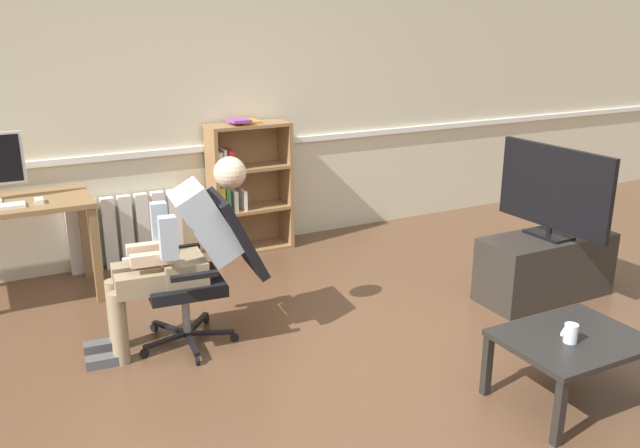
{
  "coord_description": "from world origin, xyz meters",
  "views": [
    {
      "loc": [
        -1.76,
        -2.84,
        2.02
      ],
      "look_at": [
        0.15,
        0.85,
        0.7
      ],
      "focal_mm": 37.19,
      "sensor_mm": 36.0,
      "label": 1
    }
  ],
  "objects_px": {
    "tv_stand": "(545,267)",
    "drinking_glass": "(571,333)",
    "person_seated": "(179,249)",
    "bookshelf": "(244,190)",
    "spare_remote": "(567,330)",
    "office_chair": "(208,264)",
    "tv_screen": "(554,190)",
    "radiator": "(127,231)",
    "computer_mouse": "(39,201)",
    "coffee_table": "(572,345)"
  },
  "relations": [
    {
      "from": "office_chair",
      "to": "spare_remote",
      "type": "xyz_separation_m",
      "value": [
        1.5,
        -1.53,
        -0.12
      ]
    },
    {
      "from": "office_chair",
      "to": "coffee_table",
      "type": "height_order",
      "value": "office_chair"
    },
    {
      "from": "drinking_glass",
      "to": "person_seated",
      "type": "bearing_deg",
      "value": 134.07
    },
    {
      "from": "coffee_table",
      "to": "drinking_glass",
      "type": "distance_m",
      "value": 0.12
    },
    {
      "from": "bookshelf",
      "to": "spare_remote",
      "type": "height_order",
      "value": "bookshelf"
    },
    {
      "from": "spare_remote",
      "to": "coffee_table",
      "type": "bearing_deg",
      "value": -49.78
    },
    {
      "from": "spare_remote",
      "to": "drinking_glass",
      "type": "bearing_deg",
      "value": -70.87
    },
    {
      "from": "computer_mouse",
      "to": "radiator",
      "type": "relative_size",
      "value": 0.11
    },
    {
      "from": "person_seated",
      "to": "drinking_glass",
      "type": "relative_size",
      "value": 11.8
    },
    {
      "from": "coffee_table",
      "to": "drinking_glass",
      "type": "height_order",
      "value": "drinking_glass"
    },
    {
      "from": "bookshelf",
      "to": "radiator",
      "type": "xyz_separation_m",
      "value": [
        -1.01,
        0.1,
        -0.25
      ]
    },
    {
      "from": "person_seated",
      "to": "computer_mouse",
      "type": "bearing_deg",
      "value": -142.02
    },
    {
      "from": "computer_mouse",
      "to": "person_seated",
      "type": "height_order",
      "value": "person_seated"
    },
    {
      "from": "radiator",
      "to": "spare_remote",
      "type": "distance_m",
      "value": 3.56
    },
    {
      "from": "tv_stand",
      "to": "drinking_glass",
      "type": "xyz_separation_m",
      "value": [
        -0.99,
        -1.13,
        0.2
      ]
    },
    {
      "from": "tv_stand",
      "to": "coffee_table",
      "type": "distance_m",
      "value": 1.44
    },
    {
      "from": "bookshelf",
      "to": "office_chair",
      "type": "xyz_separation_m",
      "value": [
        -0.82,
        -1.5,
        -0.03
      ]
    },
    {
      "from": "office_chair",
      "to": "tv_screen",
      "type": "bearing_deg",
      "value": 83.9
    },
    {
      "from": "bookshelf",
      "to": "drinking_glass",
      "type": "xyz_separation_m",
      "value": [
        0.59,
        -3.13,
        -0.11
      ]
    },
    {
      "from": "office_chair",
      "to": "tv_screen",
      "type": "height_order",
      "value": "tv_screen"
    },
    {
      "from": "office_chair",
      "to": "person_seated",
      "type": "distance_m",
      "value": 0.21
    },
    {
      "from": "radiator",
      "to": "spare_remote",
      "type": "xyz_separation_m",
      "value": [
        1.69,
        -3.13,
        0.1
      ]
    },
    {
      "from": "radiator",
      "to": "tv_stand",
      "type": "distance_m",
      "value": 3.34
    },
    {
      "from": "bookshelf",
      "to": "tv_screen",
      "type": "bearing_deg",
      "value": -51.45
    },
    {
      "from": "person_seated",
      "to": "tv_stand",
      "type": "height_order",
      "value": "person_seated"
    },
    {
      "from": "radiator",
      "to": "coffee_table",
      "type": "bearing_deg",
      "value": -62.38
    },
    {
      "from": "bookshelf",
      "to": "spare_remote",
      "type": "xyz_separation_m",
      "value": [
        0.68,
        -3.03,
        -0.15
      ]
    },
    {
      "from": "person_seated",
      "to": "tv_screen",
      "type": "xyz_separation_m",
      "value": [
        2.58,
        -0.51,
        0.18
      ]
    },
    {
      "from": "computer_mouse",
      "to": "drinking_glass",
      "type": "distance_m",
      "value": 3.56
    },
    {
      "from": "person_seated",
      "to": "tv_stand",
      "type": "bearing_deg",
      "value": 84.29
    },
    {
      "from": "office_chair",
      "to": "radiator",
      "type": "bearing_deg",
      "value": -167.79
    },
    {
      "from": "person_seated",
      "to": "drinking_glass",
      "type": "distance_m",
      "value": 2.29
    },
    {
      "from": "bookshelf",
      "to": "coffee_table",
      "type": "height_order",
      "value": "bookshelf"
    },
    {
      "from": "person_seated",
      "to": "tv_stand",
      "type": "relative_size",
      "value": 1.18
    },
    {
      "from": "person_seated",
      "to": "spare_remote",
      "type": "bearing_deg",
      "value": 52.66
    },
    {
      "from": "computer_mouse",
      "to": "tv_screen",
      "type": "relative_size",
      "value": 0.1
    },
    {
      "from": "person_seated",
      "to": "drinking_glass",
      "type": "bearing_deg",
      "value": 49.46
    },
    {
      "from": "tv_stand",
      "to": "coffee_table",
      "type": "bearing_deg",
      "value": -130.33
    },
    {
      "from": "radiator",
      "to": "office_chair",
      "type": "bearing_deg",
      "value": -83.19
    },
    {
      "from": "coffee_table",
      "to": "spare_remote",
      "type": "distance_m",
      "value": 0.09
    },
    {
      "from": "bookshelf",
      "to": "radiator",
      "type": "height_order",
      "value": "bookshelf"
    },
    {
      "from": "person_seated",
      "to": "spare_remote",
      "type": "xyz_separation_m",
      "value": [
        1.67,
        -1.54,
        -0.25
      ]
    },
    {
      "from": "radiator",
      "to": "office_chair",
      "type": "distance_m",
      "value": 1.63
    },
    {
      "from": "office_chair",
      "to": "person_seated",
      "type": "bearing_deg",
      "value": -90.0
    },
    {
      "from": "bookshelf",
      "to": "computer_mouse",
      "type": "bearing_deg",
      "value": -166.15
    },
    {
      "from": "drinking_glass",
      "to": "computer_mouse",
      "type": "bearing_deg",
      "value": 129.97
    },
    {
      "from": "computer_mouse",
      "to": "office_chair",
      "type": "distance_m",
      "value": 1.41
    },
    {
      "from": "bookshelf",
      "to": "tv_screen",
      "type": "xyz_separation_m",
      "value": [
        1.59,
        -1.99,
        0.27
      ]
    },
    {
      "from": "bookshelf",
      "to": "tv_stand",
      "type": "bearing_deg",
      "value": -51.48
    },
    {
      "from": "radiator",
      "to": "coffee_table",
      "type": "xyz_separation_m",
      "value": [
        1.67,
        -3.19,
        0.04
      ]
    }
  ]
}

